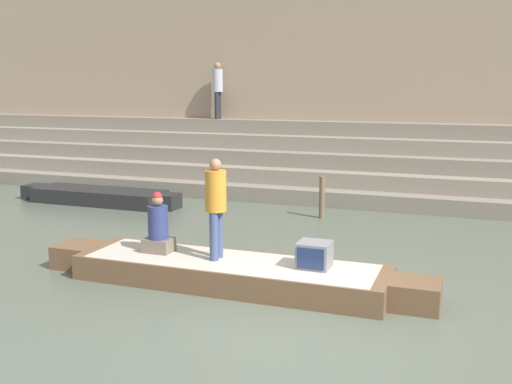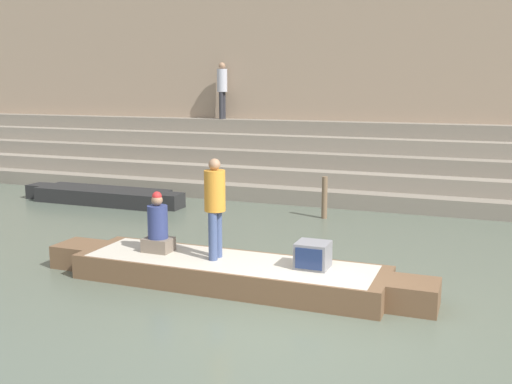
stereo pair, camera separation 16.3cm
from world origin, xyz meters
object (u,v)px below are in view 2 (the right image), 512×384
Objects in this scene: moored_boat_shore at (103,195)px; person_on_steps at (222,86)px; person_standing at (215,202)px; mooring_post at (324,198)px; person_rowing at (158,228)px; tv_set at (313,255)px; rowboat_main at (229,271)px.

moored_boat_shore is 2.67× the size of person_on_steps.
person_on_steps is (-3.93, 9.01, 1.75)m from person_standing.
moored_boat_shore is 4.67× the size of mooring_post.
person_rowing is 6.62m from moored_boat_shore.
moored_boat_shore is at bearing 147.11° from tv_set.
mooring_post reaches higher than moored_boat_shore.
mooring_post is (0.44, 5.16, -0.82)m from person_standing.
tv_set is at bearing 4.62° from rowboat_main.
person_on_steps is at bearing 114.54° from rowboat_main.
person_on_steps is at bearing 122.31° from tv_set.
person_standing reaches higher than rowboat_main.
mooring_post is at bearing 69.05° from person_standing.
rowboat_main is at bearing -91.37° from person_on_steps.
person_on_steps is at bearing 70.57° from moored_boat_shore.
tv_set is at bearing -0.50° from person_rowing.
person_on_steps is (-4.37, 3.85, 2.57)m from mooring_post.
person_rowing is (-1.07, 0.03, -0.53)m from person_standing.
person_standing is 0.34× the size of moored_boat_shore.
person_standing is at bearing -176.20° from tv_set.
person_on_steps reaches higher than rowboat_main.
mooring_post is (0.20, 5.18, 0.29)m from rowboat_main.
person_rowing reaches higher than moored_boat_shore.
person_standing is 3.27× the size of tv_set.
person_rowing is 2.66m from tv_set.
person_on_steps reaches higher than person_rowing.
person_on_steps is (-2.87, 8.98, 2.28)m from person_rowing.
person_rowing is (-1.31, 0.06, 0.59)m from rowboat_main.
mooring_post is at bearing 71.95° from person_rowing.
person_rowing is at bearing 162.06° from person_standing.
rowboat_main is at bearing -174.55° from tv_set.
mooring_post is 6.37m from person_on_steps.
person_standing is (-0.24, 0.03, 1.11)m from rowboat_main.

